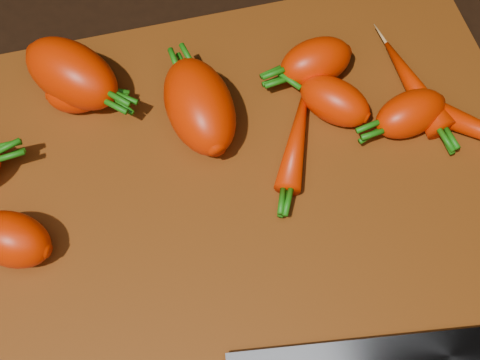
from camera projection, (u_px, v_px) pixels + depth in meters
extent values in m
cube|color=black|center=(243.00, 210.00, 0.55)|extent=(2.00, 2.00, 0.01)
cube|color=#5B2C0D|center=(243.00, 204.00, 0.55)|extent=(0.50, 0.40, 0.01)
ellipsoid|color=red|center=(12.00, 239.00, 0.50)|extent=(0.07, 0.07, 0.04)
ellipsoid|color=red|center=(72.00, 73.00, 0.57)|extent=(0.10, 0.10, 0.05)
ellipsoid|color=red|center=(199.00, 106.00, 0.55)|extent=(0.06, 0.10, 0.06)
ellipsoid|color=red|center=(316.00, 62.00, 0.58)|extent=(0.07, 0.05, 0.04)
ellipsoid|color=red|center=(75.00, 95.00, 0.57)|extent=(0.05, 0.04, 0.03)
ellipsoid|color=red|center=(335.00, 101.00, 0.56)|extent=(0.07, 0.07, 0.04)
ellipsoid|color=red|center=(297.00, 135.00, 0.56)|extent=(0.06, 0.10, 0.02)
ellipsoid|color=red|center=(413.00, 85.00, 0.58)|extent=(0.04, 0.10, 0.03)
ellipsoid|color=red|center=(410.00, 114.00, 0.56)|extent=(0.07, 0.05, 0.04)
cube|color=black|center=(463.00, 355.00, 0.47)|extent=(0.12, 0.04, 0.02)
cylinder|color=#B2B2B7|center=(442.00, 354.00, 0.47)|extent=(0.01, 0.01, 0.00)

